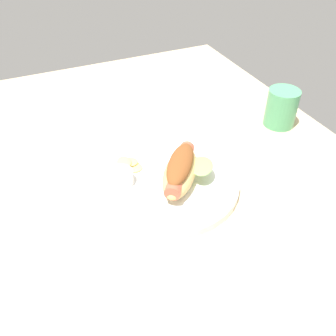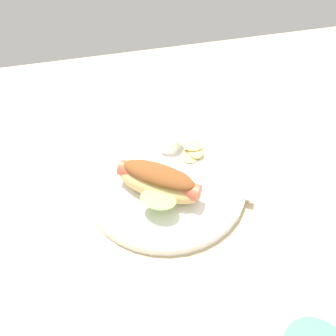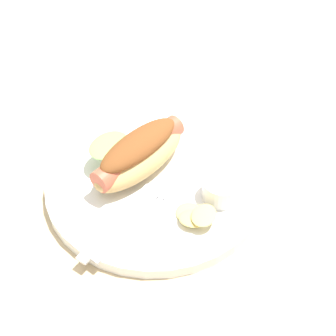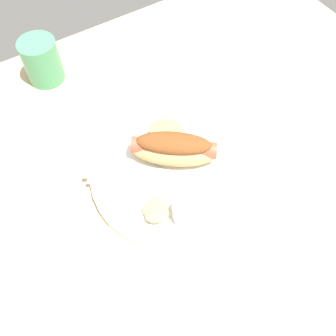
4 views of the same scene
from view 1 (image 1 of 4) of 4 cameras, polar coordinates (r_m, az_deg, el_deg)
ground_plane at (r=75.23cm, az=-1.88°, el=-2.25°), size 120.00×90.00×1.80cm
plate at (r=72.71cm, az=-0.23°, el=-2.19°), size 28.40×28.40×1.60cm
hot_dog at (r=69.91cm, az=1.97°, el=-0.26°), size 15.63×14.50×5.67cm
sauce_ramekin at (r=70.75cm, az=-7.27°, el=-1.60°), size 4.87×4.87×2.80cm
fork at (r=77.98cm, az=-1.40°, el=2.06°), size 12.85×9.76×0.40cm
knife at (r=78.67cm, az=0.08°, el=2.43°), size 12.60×8.10×0.36cm
chips_pile at (r=75.02cm, az=-6.06°, el=0.61°), size 5.79×6.03×1.68cm
drinking_cup at (r=92.86cm, az=17.13°, el=8.87°), size 7.34×7.34×9.09cm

